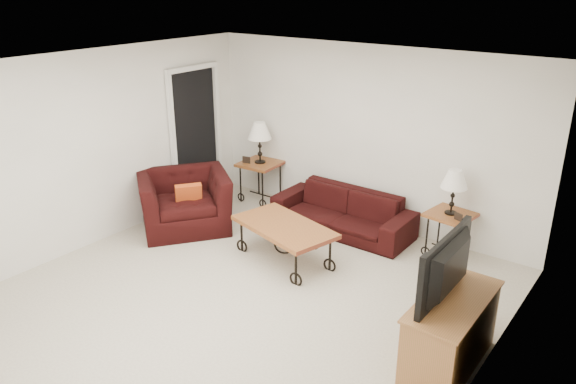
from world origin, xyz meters
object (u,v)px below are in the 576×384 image
Objects in this scene: lamp_left at (260,143)px; coffee_table at (284,243)px; side_table_left at (261,182)px; lamp_right at (453,192)px; side_table_right at (448,234)px; television at (456,269)px; backpack at (455,255)px; sofa at (343,212)px; tv_stand at (450,333)px; armchair at (184,201)px.

coffee_table is at bearing -42.27° from lamp_left.
side_table_left is 1.11× the size of lamp_right.
television is (0.81, -2.06, 0.69)m from side_table_right.
backpack is (0.25, -0.40, -0.63)m from lamp_right.
backpack is (1.69, -0.22, -0.05)m from sofa.
television reaches higher than side_table_left.
lamp_right is at bearing 111.98° from tv_stand.
lamp_left is 0.62× the size of television.
sofa is 1.18m from coffee_table.
tv_stand is at bearing -46.25° from backpack.
side_table_left is at bearing 180.00° from lamp_right.
television is at bearing -39.77° from sofa.
television is 1.91m from backpack.
tv_stand is (0.83, -2.06, -0.51)m from lamp_right.
side_table_left is 4.43m from television.
sofa is 1.91× the size of television.
lamp_left is at bearing -118.01° from television.
armchair reaches higher than sofa.
side_table_right is at bearing 0.00° from lamp_right.
lamp_right is 2.28m from tv_stand.
side_table_left is 1.00× the size of lamp_left.
sofa is 3.09× the size of lamp_left.
armchair is (-0.22, -1.40, -0.56)m from lamp_left.
coffee_table is at bearing -139.16° from side_table_right.
coffee_table is at bearing -95.94° from sofa.
backpack is (3.31, -0.40, -0.08)m from side_table_left.
tv_stand is at bearing -16.34° from coffee_table.
lamp_left is at bearing 27.55° from armchair.
lamp_left is 2.13m from coffee_table.
coffee_table is (-1.57, -1.35, -0.62)m from lamp_right.
armchair is (-3.28, -1.40, -0.47)m from lamp_right.
sofa is 1.62m from side_table_left.
armchair is at bearing -99.10° from television.
side_table_left is 0.55× the size of tv_stand.
backpack is (1.82, 0.96, -0.01)m from coffee_table.
sofa is at bearing -172.90° from side_table_right.
lamp_right reaches higher than side_table_left.
television reaches higher than side_table_right.
television is (3.87, -2.06, 0.66)m from side_table_left.
lamp_right reaches higher than coffee_table.
coffee_table is 2.50m from tv_stand.
lamp_left is 3.41m from backpack.
armchair is 1.05× the size of tv_stand.
lamp_right is (3.06, 0.00, -0.09)m from lamp_left.
side_table_right is 0.56× the size of television.
television is at bearing -46.87° from backpack.
side_table_left is 1.37× the size of backpack.
coffee_table is (1.49, -1.35, -0.71)m from lamp_left.
lamp_right is at bearing 40.84° from coffee_table.
side_table_left is 3.06m from side_table_right.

